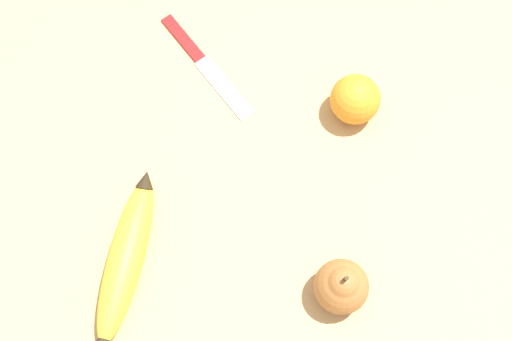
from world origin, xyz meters
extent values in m
plane|color=tan|center=(0.00, 0.00, 0.00)|extent=(3.00, 3.00, 0.00)
ellipsoid|color=gold|center=(-0.15, 0.03, 0.02)|extent=(0.19, 0.16, 0.04)
cone|color=#2D2314|center=(-0.07, 0.09, 0.03)|extent=(0.04, 0.04, 0.03)
sphere|color=orange|center=(0.21, 0.00, 0.03)|extent=(0.07, 0.07, 0.07)
sphere|color=#A36633|center=(0.03, -0.17, 0.03)|extent=(0.07, 0.07, 0.07)
sphere|color=#A36633|center=(0.03, -0.17, 0.05)|extent=(0.04, 0.04, 0.04)
cylinder|color=#4C3319|center=(0.03, -0.17, 0.08)|extent=(0.00, 0.01, 0.02)
cube|color=silver|center=(0.10, 0.14, 0.00)|extent=(0.03, 0.11, 0.00)
cube|color=red|center=(0.11, 0.24, 0.00)|extent=(0.02, 0.09, 0.01)
camera|label=1|loc=(-0.16, -0.23, 0.87)|focal=50.00mm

